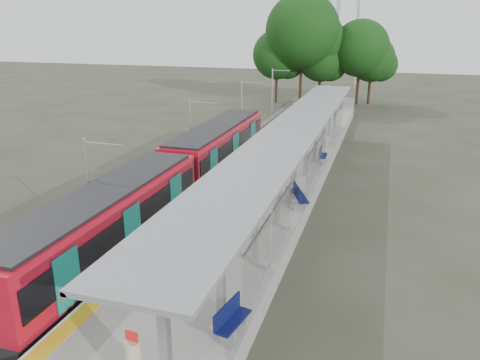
% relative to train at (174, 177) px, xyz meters
% --- Properties ---
extents(trackbed, '(3.00, 70.00, 0.24)m').
position_rel_train_xyz_m(trackbed, '(-0.00, 7.62, -1.93)').
color(trackbed, '#59544C').
rests_on(trackbed, ground).
extents(platform, '(6.00, 50.00, 1.00)m').
position_rel_train_xyz_m(platform, '(4.50, 7.62, -1.55)').
color(platform, gray).
rests_on(platform, ground).
extents(tactile_strip, '(0.60, 50.00, 0.02)m').
position_rel_train_xyz_m(tactile_strip, '(1.95, 7.62, -1.04)').
color(tactile_strip, gold).
rests_on(tactile_strip, platform).
extents(end_fence, '(6.00, 0.10, 1.20)m').
position_rel_train_xyz_m(end_fence, '(4.50, 32.57, -0.45)').
color(end_fence, '#9EA0A5').
rests_on(end_fence, platform).
extents(train, '(2.74, 27.60, 3.62)m').
position_rel_train_xyz_m(train, '(0.00, 0.00, 0.00)').
color(train, black).
rests_on(train, ground).
extents(canopy, '(3.27, 38.00, 3.66)m').
position_rel_train_xyz_m(canopy, '(6.11, 3.81, 2.15)').
color(canopy, '#9EA0A5').
rests_on(canopy, platform).
extents(tree_cluster, '(18.27, 10.92, 14.14)m').
position_rel_train_xyz_m(tree_cluster, '(2.15, 40.30, 5.71)').
color(tree_cluster, '#382316').
rests_on(tree_cluster, ground).
extents(catenary_masts, '(2.08, 48.16, 5.40)m').
position_rel_train_xyz_m(catenary_masts, '(-1.72, 6.62, 0.86)').
color(catenary_masts, '#9EA0A5').
rests_on(catenary_masts, ground).
extents(bench_near, '(0.78, 1.66, 1.09)m').
position_rel_train_xyz_m(bench_near, '(7.05, -11.05, -0.48)').
color(bench_near, '#111955').
rests_on(bench_near, platform).
extents(bench_mid, '(1.16, 1.74, 1.15)m').
position_rel_train_xyz_m(bench_mid, '(7.10, 0.31, -0.45)').
color(bench_mid, '#111955').
rests_on(bench_mid, platform).
extents(bench_far, '(0.51, 1.55, 1.05)m').
position_rel_train_xyz_m(bench_far, '(7.04, 9.21, -0.50)').
color(bench_far, '#111955').
rests_on(bench_far, platform).
extents(info_pillar_far, '(0.45, 0.45, 2.01)m').
position_rel_train_xyz_m(info_pillar_far, '(5.15, 11.99, -0.18)').
color(info_pillar_far, '#C6B690').
rests_on(info_pillar_far, platform).
extents(litter_bin, '(0.45, 0.45, 0.86)m').
position_rel_train_xyz_m(litter_bin, '(6.43, 0.77, -0.62)').
color(litter_bin, '#9EA0A5').
rests_on(litter_bin, platform).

